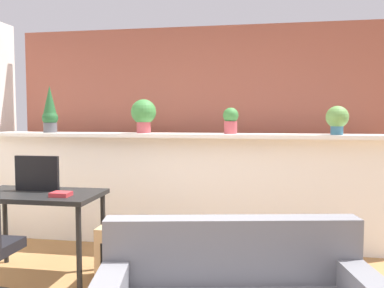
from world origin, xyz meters
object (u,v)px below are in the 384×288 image
potted_plant_1 (144,114)px  potted_plant_3 (337,118)px  desk (38,202)px  book_on_desk (61,194)px  side_cube_shelf (125,253)px  tv_monitor (37,173)px  potted_plant_2 (231,120)px  potted_plant_0 (50,111)px

potted_plant_1 → potted_plant_3: (2.03, -0.07, -0.05)m
potted_plant_1 → desk: 1.47m
desk → book_on_desk: 0.32m
side_cube_shelf → book_on_desk: 0.74m
potted_plant_1 → tv_monitor: potted_plant_1 is taller
potted_plant_2 → tv_monitor: potted_plant_2 is taller
desk → side_cube_shelf: 0.90m
potted_plant_3 → desk: bearing=-159.8°
potted_plant_2 → book_on_desk: bearing=-139.0°
potted_plant_2 → desk: 2.06m
potted_plant_1 → tv_monitor: bearing=-126.0°
potted_plant_0 → desk: (0.43, -1.01, -0.82)m
desk → side_cube_shelf: desk is taller
potted_plant_1 → book_on_desk: size_ratio=2.36×
potted_plant_1 → potted_plant_2: size_ratio=1.34×
potted_plant_2 → desk: bearing=-147.1°
tv_monitor → side_cube_shelf: tv_monitor is taller
book_on_desk → tv_monitor: bearing=149.5°
desk → book_on_desk: (0.28, -0.12, 0.10)m
potted_plant_2 → side_cube_shelf: size_ratio=0.55×
potted_plant_0 → book_on_desk: bearing=-57.6°
book_on_desk → desk: bearing=157.8°
potted_plant_1 → side_cube_shelf: (0.14, -1.05, -1.20)m
tv_monitor → potted_plant_1: bearing=54.0°
potted_plant_3 → side_cube_shelf: bearing=-152.4°
potted_plant_1 → tv_monitor: size_ratio=0.90×
potted_plant_3 → book_on_desk: (-2.40, -1.10, -0.63)m
potted_plant_0 → potted_plant_3: potted_plant_0 is taller
potted_plant_2 → side_cube_shelf: (-0.82, -1.04, -1.13)m
potted_plant_1 → desk: size_ratio=0.34×
potted_plant_0 → potted_plant_1: size_ratio=1.43×
side_cube_shelf → potted_plant_3: bearing=27.6°
potted_plant_2 → potted_plant_3: potted_plant_3 is taller
potted_plant_3 → desk: (-2.68, -0.99, -0.73)m
potted_plant_1 → book_on_desk: bearing=-107.8°
potted_plant_2 → potted_plant_3: bearing=-3.1°
desk → side_cube_shelf: size_ratio=2.20×
desk → potted_plant_0: bearing=113.1°
desk → potted_plant_2: bearing=32.9°
potted_plant_3 → tv_monitor: size_ratio=0.70×
potted_plant_2 → book_on_desk: (-1.33, -1.16, -0.62)m
potted_plant_0 → book_on_desk: (0.71, -1.12, -0.71)m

